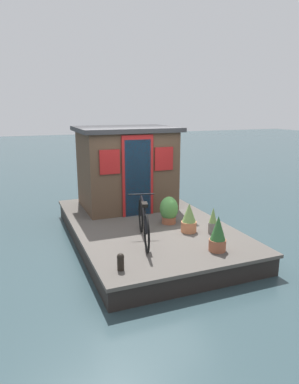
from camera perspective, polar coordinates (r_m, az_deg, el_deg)
The scene contains 9 objects.
ground_plane at distance 7.51m, azimuth -0.57°, elevation -7.82°, with size 60.00×60.00×0.00m, color #2D4247.
houseboat_deck at distance 7.44m, azimuth -0.57°, elevation -6.39°, with size 4.85×3.02×0.40m.
houseboat_cabin at distance 8.33m, azimuth -3.86°, elevation 4.15°, with size 1.81×2.29×1.93m.
bicycle at distance 6.23m, azimuth -0.99°, elevation -4.97°, with size 1.61×0.58×0.79m.
potted_plant_lavender at distance 5.96m, azimuth 11.23°, elevation -6.87°, with size 0.29×0.29×0.62m.
potted_plant_sage at distance 7.21m, azimuth 3.23°, elevation -3.01°, with size 0.38×0.38×0.57m.
potted_plant_thyme at distance 6.75m, azimuth 10.44°, elevation -4.77°, with size 0.17×0.17×0.52m.
potted_plant_rosemary at distance 6.76m, azimuth 6.54°, elevation -4.36°, with size 0.30×0.30×0.58m.
mooring_bollard at distance 5.26m, azimuth -4.80°, elevation -11.30°, with size 0.11×0.11×0.27m.
Camera 1 is at (-6.51, 2.52, 2.78)m, focal length 32.24 mm.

